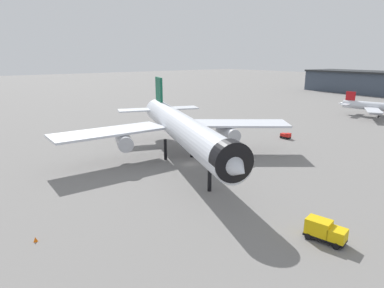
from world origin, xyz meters
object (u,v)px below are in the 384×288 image
airliner_near_gate (181,128)px  baggage_tug_wing (286,136)px  traffic_cone_near_nose (35,239)px  service_truck_front (325,231)px  airliner_far_taxiway (384,107)px

airliner_near_gate → baggage_tug_wing: size_ratio=20.26×
traffic_cone_near_nose → service_truck_front: bearing=52.2°
baggage_tug_wing → airliner_near_gate: bearing=-93.9°
service_truck_front → baggage_tug_wing: (-40.29, 45.66, -0.62)m
airliner_far_taxiway → service_truck_front: bearing=-83.9°
airliner_near_gate → service_truck_front: size_ratio=11.25×
traffic_cone_near_nose → baggage_tug_wing: bearing=101.3°
airliner_near_gate → traffic_cone_near_nose: bearing=-45.5°
service_truck_front → traffic_cone_near_nose: service_truck_front is taller
service_truck_front → baggage_tug_wing: service_truck_front is taller
airliner_far_taxiway → baggage_tug_wing: airliner_far_taxiway is taller
service_truck_front → traffic_cone_near_nose: (-24.84, -32.04, -1.23)m
service_truck_front → airliner_far_taxiway: bearing=97.6°
baggage_tug_wing → traffic_cone_near_nose: (15.46, -77.70, -0.61)m
airliner_far_taxiway → traffic_cone_near_nose: bearing=-97.8°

